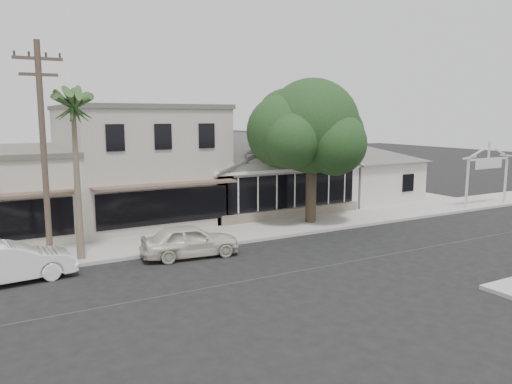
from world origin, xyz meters
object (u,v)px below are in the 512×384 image
utility_pole (44,151)px  car_0 (190,241)px  arch_sign (488,161)px  car_1 (9,263)px  shade_tree (309,129)px

utility_pole → car_0: utility_pole is taller
arch_sign → car_1: (-28.95, -1.10, -2.40)m
car_0 → car_1: (-7.14, 0.10, 0.03)m
arch_sign → shade_tree: size_ratio=0.50×
arch_sign → car_0: (-21.80, -1.21, -2.43)m
car_1 → arch_sign: bearing=-93.3°
arch_sign → car_1: 29.07m
car_1 → shade_tree: bearing=-84.8°
car_1 → shade_tree: size_ratio=0.56×
arch_sign → shade_tree: 13.68m
car_0 → shade_tree: (8.44, 3.05, 4.68)m
arch_sign → car_0: 21.97m
car_0 → shade_tree: shade_tree is taller
utility_pole → car_0: 7.00m
car_0 → utility_pole: bearing=85.5°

